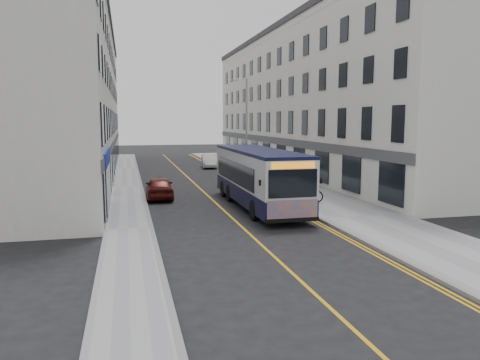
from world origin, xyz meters
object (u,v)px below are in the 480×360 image
bicycle (305,193)px  pedestrian_near (305,172)px  city_bus (258,176)px  car_white (209,161)px  streetlamp (246,125)px  car_maroon (159,187)px  pedestrian_far (296,169)px

bicycle → pedestrian_near: 6.53m
city_bus → car_white: city_bus is taller
streetlamp → city_bus: size_ratio=0.73×
city_bus → car_maroon: size_ratio=2.72×
pedestrian_near → pedestrian_far: (0.69, 3.74, -0.13)m
pedestrian_near → pedestrian_far: bearing=95.4°
bicycle → car_maroon: size_ratio=0.51×
streetlamp → car_white: bearing=95.2°
pedestrian_near → car_white: pedestrian_near is taller
car_white → bicycle: bearing=-79.4°
pedestrian_far → pedestrian_near: bearing=-110.4°
bicycle → pedestrian_far: (3.08, 9.80, 0.32)m
city_bus → bicycle: city_bus is taller
pedestrian_far → streetlamp: bearing=153.8°
bicycle → car_white: car_white is taller
streetlamp → car_white: size_ratio=1.91×
bicycle → car_maroon: (-7.96, 3.99, 0.03)m
car_white → car_maroon: bearing=-103.2°
pedestrian_far → city_bus: bearing=-130.6°
pedestrian_near → pedestrian_far: size_ratio=1.15×
bicycle → pedestrian_far: size_ratio=1.19×
city_bus → car_white: size_ratio=2.63×
streetlamp → car_maroon: 10.67m
bicycle → pedestrian_near: pedestrian_near is taller
car_white → car_maroon: same height
pedestrian_near → streetlamp: bearing=138.6°
pedestrian_near → car_white: size_ratio=0.47×
pedestrian_near → pedestrian_far: 3.80m
streetlamp → bicycle: size_ratio=3.91×
streetlamp → bicycle: 11.56m
city_bus → pedestrian_near: (5.23, 6.26, -0.64)m
pedestrian_near → bicycle: bearing=-95.6°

